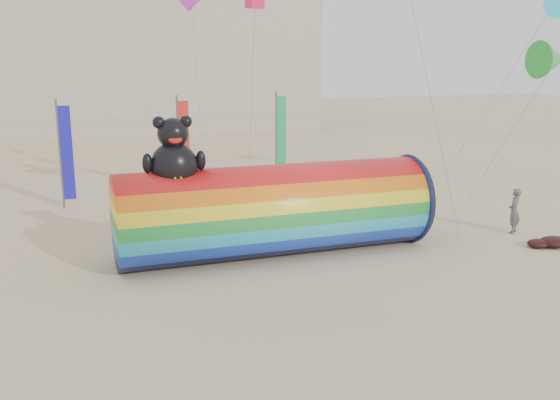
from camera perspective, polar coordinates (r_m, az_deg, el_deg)
name	(u,v)px	position (r m, az deg, el deg)	size (l,w,h in m)	color
ground	(281,283)	(20.39, 0.10, -7.60)	(160.00, 160.00, 0.00)	#CCB58C
windsock_assembly	(274,208)	(22.82, -0.51, -0.70)	(11.52, 3.51, 5.31)	red
kite_handler	(514,211)	(27.48, 20.63, -0.93)	(0.69, 0.45, 1.89)	#4C4F53
fabric_bundle	(557,242)	(26.41, 24.03, -3.51)	(2.62, 1.35, 0.41)	#3A0B0A
festival_banners	(183,144)	(33.37, -8.86, 5.09)	(12.53, 2.95, 5.20)	#59595E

